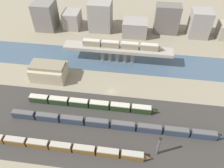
% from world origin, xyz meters
% --- Properties ---
extents(ground_plane, '(400.00, 400.00, 0.00)m').
position_xyz_m(ground_plane, '(0.00, 0.00, 0.00)').
color(ground_plane, gray).
extents(railbed_yard, '(280.00, 42.00, 0.01)m').
position_xyz_m(railbed_yard, '(0.00, -24.00, 0.00)').
color(railbed_yard, '#33302D').
rests_on(railbed_yard, ground).
extents(river_water, '(320.00, 23.18, 0.01)m').
position_xyz_m(river_water, '(0.00, 27.30, 0.00)').
color(river_water, '#3D5166').
rests_on(river_water, ground).
extents(bridge, '(65.78, 8.13, 10.02)m').
position_xyz_m(bridge, '(0.00, 27.30, 7.83)').
color(bridge, gray).
rests_on(bridge, ground).
extents(train_on_bridge, '(48.53, 3.08, 3.90)m').
position_xyz_m(train_on_bridge, '(2.65, 27.30, 11.94)').
color(train_on_bridge, gray).
rests_on(train_on_bridge, bridge).
extents(train_yard_near, '(83.21, 2.81, 3.45)m').
position_xyz_m(train_yard_near, '(-20.48, -36.83, 1.69)').
color(train_yard_near, brown).
rests_on(train_yard_near, ground).
extents(train_yard_mid, '(98.31, 2.73, 3.98)m').
position_xyz_m(train_yard_mid, '(3.63, -22.85, 1.96)').
color(train_yard_mid, '#2D384C').
rests_on(train_yard_mid, ground).
extents(train_yard_far, '(65.28, 3.16, 3.87)m').
position_xyz_m(train_yard_far, '(-8.52, -12.01, 1.90)').
color(train_yard_far, '#23381E').
rests_on(train_yard_far, ground).
extents(warehouse_building, '(19.28, 12.82, 9.79)m').
position_xyz_m(warehouse_building, '(-36.66, 6.58, 4.65)').
color(warehouse_building, tan).
rests_on(warehouse_building, ground).
extents(signal_tower, '(1.01, 1.01, 11.96)m').
position_xyz_m(signal_tower, '(23.65, -33.58, 5.81)').
color(signal_tower, '#4C4C51').
rests_on(signal_tower, ground).
extents(city_block_far_left, '(14.48, 15.77, 19.92)m').
position_xyz_m(city_block_far_left, '(-57.57, 61.39, 9.96)').
color(city_block_far_left, slate).
rests_on(city_block_far_left, ground).
extents(city_block_left, '(11.79, 13.73, 12.59)m').
position_xyz_m(city_block_left, '(-38.76, 64.74, 6.29)').
color(city_block_left, gray).
rests_on(city_block_left, ground).
extents(city_block_center, '(16.07, 15.32, 21.26)m').
position_xyz_m(city_block_center, '(-17.12, 65.25, 10.63)').
color(city_block_center, gray).
rests_on(city_block_center, ground).
extents(city_block_right, '(17.38, 13.70, 11.20)m').
position_xyz_m(city_block_right, '(8.66, 59.99, 5.60)').
color(city_block_right, gray).
rests_on(city_block_right, ground).
extents(city_block_far_right, '(17.30, 9.86, 20.61)m').
position_xyz_m(city_block_far_right, '(30.85, 67.13, 10.31)').
color(city_block_far_right, '#605B56').
rests_on(city_block_far_right, ground).
extents(city_block_tall, '(13.84, 12.54, 19.07)m').
position_xyz_m(city_block_tall, '(53.50, 64.92, 9.53)').
color(city_block_tall, gray).
rests_on(city_block_tall, ground).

